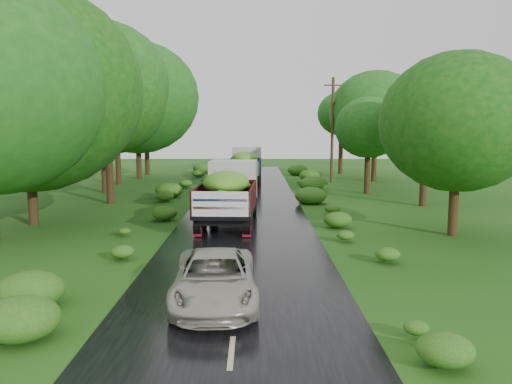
{
  "coord_description": "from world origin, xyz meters",
  "views": [
    {
      "loc": [
        0.49,
        -14.0,
        4.76
      ],
      "look_at": [
        0.56,
        9.23,
        1.7
      ],
      "focal_mm": 35.0,
      "sensor_mm": 36.0,
      "label": 1
    }
  ],
  "objects_px": {
    "truck_near": "(230,190)",
    "utility_pole": "(332,129)",
    "truck_far": "(246,164)",
    "car": "(215,278)"
  },
  "relations": [
    {
      "from": "truck_far",
      "to": "car",
      "type": "bearing_deg",
      "value": -88.49
    },
    {
      "from": "truck_near",
      "to": "truck_far",
      "type": "bearing_deg",
      "value": 91.43
    },
    {
      "from": "truck_near",
      "to": "utility_pole",
      "type": "relative_size",
      "value": 0.81
    },
    {
      "from": "truck_far",
      "to": "car",
      "type": "relative_size",
      "value": 1.51
    },
    {
      "from": "truck_near",
      "to": "truck_far",
      "type": "relative_size",
      "value": 0.99
    },
    {
      "from": "utility_pole",
      "to": "truck_near",
      "type": "bearing_deg",
      "value": -120.51
    },
    {
      "from": "car",
      "to": "utility_pole",
      "type": "distance_m",
      "value": 30.38
    },
    {
      "from": "truck_far",
      "to": "utility_pole",
      "type": "bearing_deg",
      "value": 8.19
    },
    {
      "from": "truck_near",
      "to": "truck_far",
      "type": "xyz_separation_m",
      "value": [
        0.48,
        17.21,
        0.02
      ]
    },
    {
      "from": "truck_far",
      "to": "car",
      "type": "distance_m",
      "value": 28.41
    }
  ]
}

